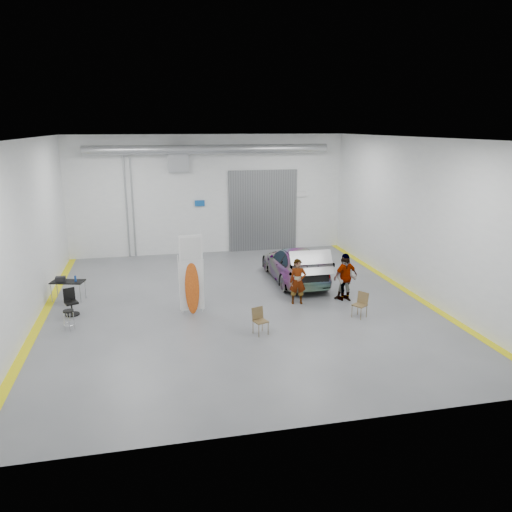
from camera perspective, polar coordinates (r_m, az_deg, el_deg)
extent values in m
plane|color=slate|center=(18.61, -2.06, -5.48)|extent=(16.00, 16.00, 0.00)
cube|color=silver|center=(17.96, -24.72, 2.37)|extent=(0.02, 16.00, 6.00)
cube|color=silver|center=(20.23, 17.82, 4.27)|extent=(0.02, 16.00, 6.00)
cube|color=silver|center=(25.61, -5.38, 6.97)|extent=(14.00, 0.02, 6.00)
cube|color=silver|center=(10.28, 5.89, -4.80)|extent=(14.00, 0.02, 6.00)
cube|color=silver|center=(17.47, -2.24, 13.32)|extent=(14.00, 16.00, 0.02)
cube|color=gray|center=(26.15, 0.81, 5.20)|extent=(3.60, 0.12, 4.20)
cube|color=#93969B|center=(25.21, -8.90, 10.86)|extent=(1.00, 0.50, 1.20)
cylinder|color=#93969B|center=(24.81, -5.33, 12.06)|extent=(11.90, 0.44, 0.44)
cube|color=#1453A2|center=(25.53, -6.45, 6.02)|extent=(0.50, 0.04, 0.30)
cube|color=white|center=(26.56, 5.06, 7.04)|extent=(0.70, 0.04, 0.25)
cylinder|color=#93969B|center=(25.42, -13.89, 5.41)|extent=(0.08, 0.08, 5.00)
cylinder|color=#93969B|center=(25.43, -14.57, 5.38)|extent=(0.08, 0.08, 5.00)
cube|color=yellow|center=(18.73, -23.29, -6.58)|extent=(0.30, 16.00, 0.01)
cube|color=yellow|center=(20.87, 16.82, -3.84)|extent=(0.30, 16.00, 0.01)
imported|color=silver|center=(21.21, 4.46, -0.95)|extent=(2.00, 4.90, 1.42)
imported|color=#9B7554|center=(18.44, 4.80, -2.92)|extent=(0.68, 0.51, 1.70)
imported|color=#557E9B|center=(19.00, 10.21, -2.59)|extent=(1.04, 0.98, 1.69)
imported|color=brown|center=(19.06, 10.19, -2.34)|extent=(1.13, 0.72, 1.81)
cube|color=white|center=(17.60, -7.37, -3.39)|extent=(0.84, 0.06, 1.78)
ellipsoid|color=orange|center=(17.54, -7.34, -3.62)|extent=(0.50, 0.25, 1.88)
cube|color=white|center=(17.21, -7.51, 0.83)|extent=(0.81, 0.06, 0.94)
cylinder|color=white|center=(17.43, -8.56, -1.90)|extent=(0.02, 0.02, 2.97)
cylinder|color=white|center=(17.48, -6.29, -1.77)|extent=(0.02, 0.02, 2.97)
cube|color=brown|center=(15.85, 0.53, -7.47)|extent=(0.51, 0.50, 0.04)
cube|color=brown|center=(15.94, 0.38, -6.49)|extent=(0.41, 0.21, 0.39)
cube|color=brown|center=(17.54, 11.76, -5.52)|extent=(0.56, 0.57, 0.04)
cube|color=brown|center=(17.63, 11.55, -4.62)|extent=(0.30, 0.40, 0.40)
cylinder|color=black|center=(17.14, -20.67, -5.90)|extent=(0.33, 0.33, 0.05)
torus|color=silver|center=(17.30, -20.54, -7.30)|extent=(0.35, 0.35, 0.02)
cylinder|color=#93969B|center=(19.99, -22.28, -4.08)|extent=(0.03, 0.03, 0.72)
cylinder|color=#93969B|center=(19.82, -19.15, -3.94)|extent=(0.03, 0.03, 0.72)
cylinder|color=#93969B|center=(20.46, -22.06, -3.64)|extent=(0.03, 0.03, 0.72)
cylinder|color=#93969B|center=(20.29, -19.00, -3.50)|extent=(0.03, 0.03, 0.72)
cube|color=black|center=(20.02, -20.73, -2.76)|extent=(1.31, 0.89, 0.04)
cylinder|color=#1A429C|center=(19.84, -19.94, -2.44)|extent=(0.08, 0.08, 0.22)
cube|color=black|center=(20.08, -21.44, -2.45)|extent=(0.35, 0.22, 0.18)
cylinder|color=black|center=(18.65, -20.24, -6.26)|extent=(0.50, 0.50, 0.04)
cylinder|color=black|center=(18.58, -20.30, -5.64)|extent=(0.05, 0.05, 0.43)
cube|color=black|center=(18.51, -20.36, -5.03)|extent=(0.53, 0.53, 0.06)
cube|color=black|center=(18.61, -20.36, -4.05)|extent=(0.38, 0.20, 0.44)
cube|color=silver|center=(19.01, 6.41, -0.58)|extent=(1.66, 1.01, 0.04)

